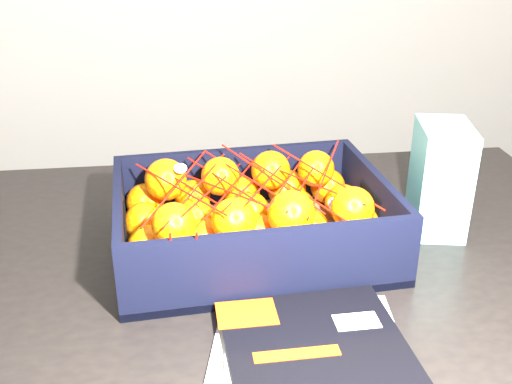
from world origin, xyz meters
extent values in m
cube|color=black|center=(0.03, 0.27, 0.73)|extent=(1.26, 0.89, 0.04)
cylinder|color=black|center=(0.58, 0.62, 0.35)|extent=(0.06, 0.06, 0.71)
cube|color=beige|center=(0.04, 0.01, 0.75)|extent=(0.28, 0.33, 0.01)
cube|color=beige|center=(0.06, 0.01, 0.76)|extent=(0.26, 0.31, 0.01)
cube|color=black|center=(0.07, 0.01, 0.77)|extent=(0.21, 0.28, 0.01)
cube|color=#FF440D|center=(0.00, 0.12, 0.77)|extent=(0.08, 0.06, 0.00)
cube|color=white|center=(0.13, 0.08, 0.77)|extent=(0.06, 0.03, 0.00)
cube|color=#FF440D|center=(0.04, 0.03, 0.77)|extent=(0.10, 0.02, 0.00)
cube|color=#906342|center=(0.04, 0.30, 0.76)|extent=(0.40, 0.30, 0.01)
cube|color=black|center=(0.04, 0.45, 0.81)|extent=(0.40, 0.01, 0.11)
cube|color=black|center=(0.04, 0.16, 0.81)|extent=(0.40, 0.01, 0.11)
cube|color=black|center=(-0.15, 0.30, 0.81)|extent=(0.01, 0.28, 0.11)
cube|color=black|center=(0.24, 0.30, 0.81)|extent=(0.01, 0.28, 0.11)
sphere|color=#FC6B05|center=(-0.11, 0.20, 0.79)|extent=(0.06, 0.06, 0.06)
sphere|color=#FC6B05|center=(-0.11, 0.26, 0.79)|extent=(0.06, 0.06, 0.06)
sphere|color=#FC6B05|center=(-0.11, 0.34, 0.79)|extent=(0.06, 0.06, 0.06)
sphere|color=#FC6B05|center=(-0.11, 0.41, 0.79)|extent=(0.06, 0.06, 0.06)
sphere|color=#FC6B05|center=(-0.04, 0.19, 0.79)|extent=(0.06, 0.06, 0.06)
sphere|color=#FC6B05|center=(-0.03, 0.27, 0.79)|extent=(0.07, 0.07, 0.07)
sphere|color=#FC6B05|center=(-0.04, 0.34, 0.79)|extent=(0.06, 0.06, 0.06)
sphere|color=#FC6B05|center=(-0.03, 0.41, 0.79)|extent=(0.06, 0.06, 0.06)
sphere|color=#FC6B05|center=(0.04, 0.20, 0.79)|extent=(0.06, 0.06, 0.06)
sphere|color=#FC6B05|center=(0.04, 0.27, 0.79)|extent=(0.06, 0.06, 0.06)
sphere|color=#FC6B05|center=(0.05, 0.34, 0.79)|extent=(0.06, 0.06, 0.06)
sphere|color=#FC6B05|center=(0.05, 0.41, 0.79)|extent=(0.06, 0.06, 0.06)
sphere|color=#FC6B05|center=(0.12, 0.19, 0.79)|extent=(0.07, 0.07, 0.07)
sphere|color=#FC6B05|center=(0.12, 0.27, 0.79)|extent=(0.07, 0.07, 0.07)
sphere|color=#FC6B05|center=(0.12, 0.34, 0.79)|extent=(0.07, 0.07, 0.07)
sphere|color=#FC6B05|center=(0.13, 0.41, 0.79)|extent=(0.07, 0.07, 0.07)
sphere|color=#FC6B05|center=(0.20, 0.20, 0.79)|extent=(0.06, 0.06, 0.06)
sphere|color=#FC6B05|center=(0.20, 0.27, 0.79)|extent=(0.06, 0.06, 0.06)
sphere|color=#FC6B05|center=(0.20, 0.34, 0.79)|extent=(0.06, 0.06, 0.06)
sphere|color=#FC6B05|center=(0.20, 0.41, 0.79)|extent=(0.06, 0.06, 0.06)
sphere|color=#FC6B05|center=(-0.08, 0.23, 0.84)|extent=(0.06, 0.06, 0.06)
sphere|color=#FC6B05|center=(-0.08, 0.38, 0.84)|extent=(0.07, 0.07, 0.07)
sphere|color=#FC6B05|center=(0.00, 0.23, 0.84)|extent=(0.06, 0.06, 0.06)
sphere|color=#FC6B05|center=(0.01, 0.38, 0.84)|extent=(0.06, 0.06, 0.06)
sphere|color=#FC6B05|center=(0.09, 0.23, 0.84)|extent=(0.07, 0.07, 0.07)
sphere|color=#FC6B05|center=(0.09, 0.38, 0.84)|extent=(0.06, 0.06, 0.06)
sphere|color=#FC6B05|center=(0.18, 0.23, 0.84)|extent=(0.06, 0.06, 0.06)
sphere|color=#FC6B05|center=(0.16, 0.38, 0.84)|extent=(0.06, 0.06, 0.06)
cylinder|color=red|center=(-0.07, 0.30, 0.87)|extent=(0.11, 0.21, 0.01)
cylinder|color=red|center=(-0.04, 0.30, 0.86)|extent=(0.11, 0.21, 0.01)
cylinder|color=red|center=(-0.01, 0.30, 0.86)|extent=(0.11, 0.21, 0.03)
cylinder|color=red|center=(0.02, 0.31, 0.85)|extent=(0.11, 0.21, 0.02)
cylinder|color=red|center=(0.04, 0.31, 0.86)|extent=(0.11, 0.21, 0.02)
cylinder|color=red|center=(0.07, 0.31, 0.87)|extent=(0.11, 0.21, 0.03)
cylinder|color=red|center=(0.10, 0.30, 0.86)|extent=(0.11, 0.21, 0.03)
cylinder|color=red|center=(0.13, 0.30, 0.86)|extent=(0.11, 0.21, 0.01)
cylinder|color=red|center=(0.15, 0.30, 0.87)|extent=(0.11, 0.21, 0.03)
cylinder|color=red|center=(-0.07, 0.31, 0.86)|extent=(0.11, 0.21, 0.02)
cylinder|color=red|center=(-0.04, 0.30, 0.87)|extent=(0.11, 0.21, 0.01)
cylinder|color=red|center=(-0.01, 0.31, 0.86)|extent=(0.11, 0.21, 0.03)
cylinder|color=red|center=(0.02, 0.31, 0.86)|extent=(0.11, 0.21, 0.01)
cylinder|color=red|center=(0.04, 0.30, 0.86)|extent=(0.11, 0.21, 0.03)
cylinder|color=red|center=(0.07, 0.30, 0.87)|extent=(0.11, 0.21, 0.03)
cylinder|color=red|center=(0.10, 0.30, 0.86)|extent=(0.11, 0.21, 0.01)
cylinder|color=red|center=(0.13, 0.30, 0.86)|extent=(0.11, 0.21, 0.01)
cylinder|color=red|center=(0.15, 0.30, 0.86)|extent=(0.11, 0.21, 0.03)
cylinder|color=red|center=(-0.09, 0.17, 0.83)|extent=(0.00, 0.03, 0.09)
cylinder|color=red|center=(-0.06, 0.17, 0.83)|extent=(0.01, 0.04, 0.08)
cube|color=silver|center=(0.35, 0.31, 0.84)|extent=(0.11, 0.13, 0.18)
camera|label=1|loc=(-0.11, -0.49, 1.23)|focal=42.63mm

